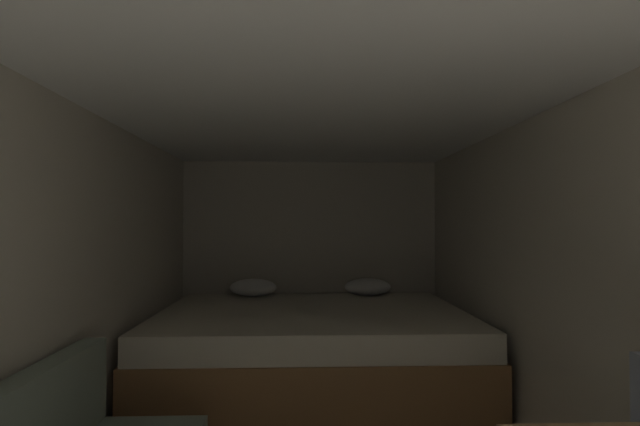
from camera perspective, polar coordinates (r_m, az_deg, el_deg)
wall_back at (r=5.00m, az=-1.17°, el=-5.47°), size 2.70×0.05×2.01m
wall_left at (r=2.77m, az=-29.05°, el=-8.62°), size 0.05×5.02×2.01m
wall_right at (r=2.85m, az=27.83°, el=-8.43°), size 0.05×5.02×2.01m
ceiling_slab at (r=2.54m, az=-0.16°, el=13.98°), size 2.70×5.02×0.05m
bed at (r=4.10m, az=-0.92°, el=-15.85°), size 2.48×1.90×0.84m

